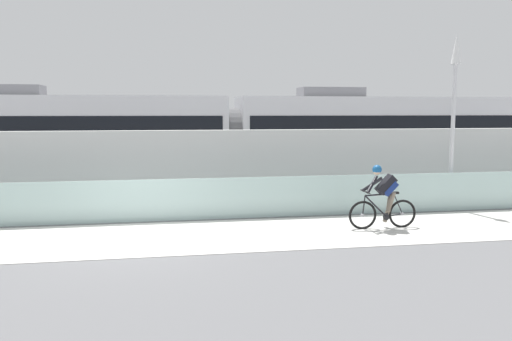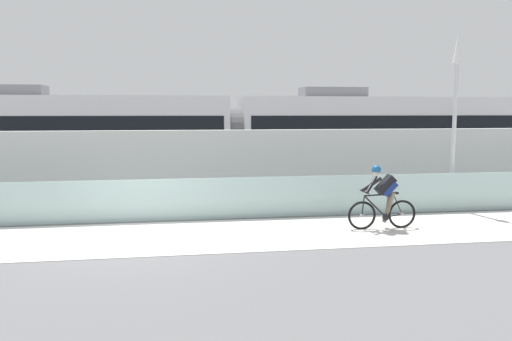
% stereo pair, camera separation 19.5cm
% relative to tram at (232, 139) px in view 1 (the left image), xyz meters
% --- Properties ---
extents(ground_plane, '(200.00, 200.00, 0.00)m').
position_rel_tram_xyz_m(ground_plane, '(-2.98, -6.85, -1.89)').
color(ground_plane, slate).
extents(bike_path_deck, '(32.00, 3.20, 0.01)m').
position_rel_tram_xyz_m(bike_path_deck, '(-2.98, -6.85, -1.89)').
color(bike_path_deck, silver).
rests_on(bike_path_deck, ground).
extents(glass_parapet, '(32.00, 0.05, 1.13)m').
position_rel_tram_xyz_m(glass_parapet, '(-2.98, -5.00, -1.33)').
color(glass_parapet, silver).
rests_on(glass_parapet, ground).
extents(concrete_barrier_wall, '(32.00, 0.36, 2.36)m').
position_rel_tram_xyz_m(concrete_barrier_wall, '(-2.98, -3.20, -0.71)').
color(concrete_barrier_wall, silver).
rests_on(concrete_barrier_wall, ground).
extents(tram_rail_near, '(32.00, 0.08, 0.01)m').
position_rel_tram_xyz_m(tram_rail_near, '(-2.98, -0.72, -1.89)').
color(tram_rail_near, '#595654').
rests_on(tram_rail_near, ground).
extents(tram_rail_far, '(32.00, 0.08, 0.01)m').
position_rel_tram_xyz_m(tram_rail_far, '(-2.98, 0.72, -1.89)').
color(tram_rail_far, '#595654').
rests_on(tram_rail_far, ground).
extents(tram, '(22.56, 2.54, 3.81)m').
position_rel_tram_xyz_m(tram, '(0.00, 0.00, 0.00)').
color(tram, silver).
rests_on(tram, ground).
extents(cyclist_on_bike, '(1.77, 0.58, 1.61)m').
position_rel_tram_xyz_m(cyclist_on_bike, '(2.96, -6.85, -1.11)').
color(cyclist_on_bike, black).
rests_on(cyclist_on_bike, ground).
extents(lamp_post_antenna, '(0.28, 0.28, 5.20)m').
position_rel_tram_xyz_m(lamp_post_antenna, '(6.04, -4.70, 1.40)').
color(lamp_post_antenna, gray).
rests_on(lamp_post_antenna, ground).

